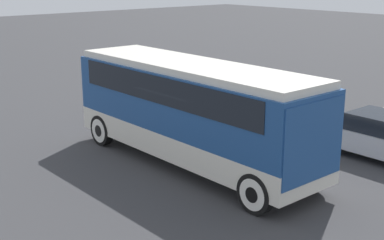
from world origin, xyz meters
The scene contains 3 objects.
ground_plane centered at (0.00, 0.00, 0.00)m, with size 120.00×120.00×0.00m, color #38383A.
tour_bus centered at (0.10, 0.00, 1.96)m, with size 9.25×2.54×3.26m.
parked_car_near centered at (-5.09, 5.35, 0.69)m, with size 4.40×1.90×1.36m.
Camera 1 is at (12.15, -10.46, 5.96)m, focal length 50.00 mm.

